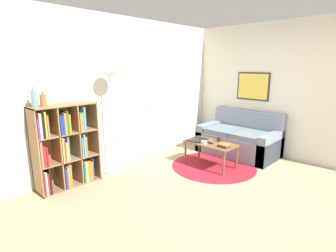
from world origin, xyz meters
The scene contains 15 objects.
ground_plane centered at (0.00, 0.00, 0.00)m, with size 14.00×14.00×0.00m, color tan.
wall_back centered at (0.00, 2.36, 1.29)m, with size 7.27×0.11×2.60m.
wall_right centered at (2.16, 1.17, 1.30)m, with size 0.08×5.34×2.60m.
rug centered at (0.76, 1.01, 0.00)m, with size 1.50×1.50×0.01m.
bookshelf centered at (-1.43, 2.15, 0.59)m, with size 0.91×0.34×1.24m.
floor_lamp centered at (-0.63, 2.09, 1.36)m, with size 0.32×0.32×1.68m.
couch centered at (1.74, 1.05, 0.29)m, with size 0.88×1.52×0.86m.
coffee_table centered at (0.73, 1.06, 0.39)m, with size 0.49×0.90×0.44m.
laptop centered at (0.70, 1.35, 0.45)m, with size 0.37×0.27×0.02m.
bowl centered at (0.60, 1.11, 0.46)m, with size 0.11×0.11×0.05m.
book_stack_on_table centered at (0.67, 0.76, 0.46)m, with size 0.13×0.18×0.06m.
cup centered at (0.91, 1.01, 0.48)m, with size 0.08×0.08×0.08m.
remote centered at (0.70, 1.09, 0.45)m, with size 0.08×0.18×0.02m.
bottle_left centered at (-1.77, 2.14, 1.35)m, with size 0.08×0.08×0.27m.
bottle_middle centered at (-1.66, 2.13, 1.32)m, with size 0.08×0.08×0.20m.
Camera 1 is at (-3.00, -1.50, 1.77)m, focal length 28.00 mm.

